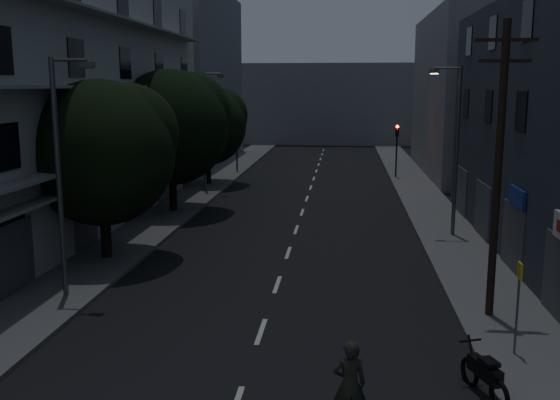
# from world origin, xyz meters

# --- Properties ---
(ground) EXTENTS (160.00, 160.00, 0.00)m
(ground) POSITION_xyz_m (0.00, 25.00, 0.00)
(ground) COLOR black
(ground) RESTS_ON ground
(sidewalk_left) EXTENTS (3.00, 90.00, 0.15)m
(sidewalk_left) POSITION_xyz_m (-7.50, 25.00, 0.07)
(sidewalk_left) COLOR #565659
(sidewalk_left) RESTS_ON ground
(sidewalk_right) EXTENTS (3.00, 90.00, 0.15)m
(sidewalk_right) POSITION_xyz_m (7.50, 25.00, 0.07)
(sidewalk_right) COLOR #565659
(sidewalk_right) RESTS_ON ground
(lane_markings) EXTENTS (0.15, 60.50, 0.01)m
(lane_markings) POSITION_xyz_m (0.00, 31.25, 0.01)
(lane_markings) COLOR beige
(lane_markings) RESTS_ON ground
(building_left) EXTENTS (7.00, 36.00, 14.00)m
(building_left) POSITION_xyz_m (-11.98, 18.00, 6.99)
(building_left) COLOR #A8A9A4
(building_left) RESTS_ON ground
(building_far_left) EXTENTS (6.00, 20.00, 16.00)m
(building_far_left) POSITION_xyz_m (-12.00, 48.00, 8.00)
(building_far_left) COLOR slate
(building_far_left) RESTS_ON ground
(building_far_right) EXTENTS (6.00, 20.00, 13.00)m
(building_far_right) POSITION_xyz_m (12.00, 42.00, 6.50)
(building_far_right) COLOR slate
(building_far_right) RESTS_ON ground
(building_far_end) EXTENTS (24.00, 8.00, 10.00)m
(building_far_end) POSITION_xyz_m (0.00, 70.00, 5.00)
(building_far_end) COLOR slate
(building_far_end) RESTS_ON ground
(tree_near) EXTENTS (5.98, 5.98, 7.38)m
(tree_near) POSITION_xyz_m (-7.43, 13.60, 4.77)
(tree_near) COLOR black
(tree_near) RESTS_ON sidewalk_left
(tree_mid) EXTENTS (6.55, 6.55, 8.05)m
(tree_mid) POSITION_xyz_m (-7.35, 23.72, 5.18)
(tree_mid) COLOR black
(tree_mid) RESTS_ON sidewalk_left
(tree_far) EXTENTS (5.76, 5.76, 7.13)m
(tree_far) POSITION_xyz_m (-7.57, 33.97, 4.62)
(tree_far) COLOR black
(tree_far) RESTS_ON sidewalk_left
(traffic_signal_far_right) EXTENTS (0.28, 0.37, 4.10)m
(traffic_signal_far_right) POSITION_xyz_m (6.46, 38.51, 3.10)
(traffic_signal_far_right) COLOR black
(traffic_signal_far_right) RESTS_ON sidewalk_right
(traffic_signal_far_left) EXTENTS (0.28, 0.37, 4.10)m
(traffic_signal_far_left) POSITION_xyz_m (-6.62, 40.65, 3.10)
(traffic_signal_far_left) COLOR black
(traffic_signal_far_left) RESTS_ON sidewalk_left
(street_lamp_left_near) EXTENTS (1.51, 0.25, 8.00)m
(street_lamp_left_near) POSITION_xyz_m (-6.97, 8.74, 4.60)
(street_lamp_left_near) COLOR #53565A
(street_lamp_left_near) RESTS_ON sidewalk_left
(street_lamp_right) EXTENTS (1.51, 0.25, 8.00)m
(street_lamp_right) POSITION_xyz_m (7.55, 19.15, 4.60)
(street_lamp_right) COLOR #52545A
(street_lamp_right) RESTS_ON sidewalk_right
(street_lamp_left_far) EXTENTS (1.51, 0.25, 8.00)m
(street_lamp_left_far) POSITION_xyz_m (-6.99, 30.70, 4.60)
(street_lamp_left_far) COLOR #5A5D62
(street_lamp_left_far) RESTS_ON sidewalk_left
(utility_pole) EXTENTS (1.80, 0.24, 9.00)m
(utility_pole) POSITION_xyz_m (7.01, 8.28, 4.87)
(utility_pole) COLOR black
(utility_pole) RESTS_ON sidewalk_right
(bus_stop_sign) EXTENTS (0.06, 0.35, 2.52)m
(bus_stop_sign) POSITION_xyz_m (7.02, 5.34, 1.89)
(bus_stop_sign) COLOR #595B60
(bus_stop_sign) RESTS_ON sidewalk_right
(motorcycle) EXTENTS (0.91, 1.94, 1.29)m
(motorcycle) POSITION_xyz_m (5.76, 3.14, 0.51)
(motorcycle) COLOR black
(motorcycle) RESTS_ON ground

